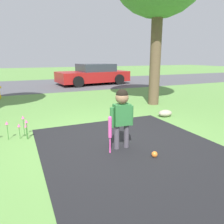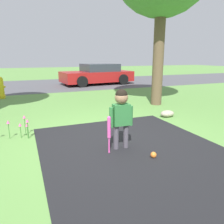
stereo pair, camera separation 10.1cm
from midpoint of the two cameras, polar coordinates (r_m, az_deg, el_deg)
ground_plane at (r=4.32m, az=-0.15°, el=-6.33°), size 60.00×60.00×0.00m
driveway_strip at (r=2.58m, az=27.02°, el=-23.50°), size 2.99×7.00×0.01m
street_strip at (r=12.77m, az=-15.41°, el=6.91°), size 40.00×6.00×0.01m
child at (r=3.58m, az=3.24°, el=0.35°), size 0.41×0.22×1.02m
baseball_bat at (r=3.46m, az=0.06°, el=-4.56°), size 0.06×0.06×0.62m
sports_ball at (r=3.50m, az=11.61°, el=-10.90°), size 0.09×0.09×0.09m
fire_hydrant at (r=9.10m, az=-26.67°, el=5.63°), size 0.27×0.24×0.81m
parked_car at (r=12.59m, az=-3.60°, el=9.76°), size 4.06×2.27×1.14m
flower_bed at (r=4.49m, az=-22.98°, el=-2.77°), size 0.63×0.26×0.42m
edging_rock at (r=5.85m, az=14.72°, el=-0.41°), size 0.38×0.26×0.17m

